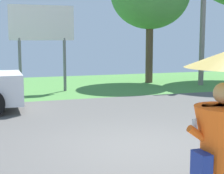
% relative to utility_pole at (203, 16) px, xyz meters
% --- Properties ---
extents(ground_plane, '(40.00, 22.00, 0.20)m').
position_rel_utility_pole_xyz_m(ground_plane, '(-6.61, -5.11, -3.24)').
color(ground_plane, '#565451').
extents(utility_pole, '(1.80, 0.24, 6.04)m').
position_rel_utility_pole_xyz_m(utility_pole, '(0.00, 0.00, 0.00)').
color(utility_pole, gray).
rests_on(utility_pole, ground_plane).
extents(roadside_billboard, '(2.60, 0.12, 3.50)m').
position_rel_utility_pole_xyz_m(roadside_billboard, '(-7.36, 0.14, -0.64)').
color(roadside_billboard, slate).
rests_on(roadside_billboard, ground_plane).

